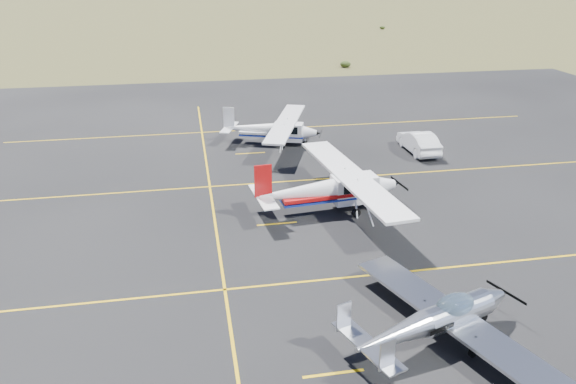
{
  "coord_description": "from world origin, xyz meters",
  "views": [
    {
      "loc": [
        -6.97,
        -17.14,
        12.18
      ],
      "look_at": [
        -2.41,
        7.67,
        1.6
      ],
      "focal_mm": 35.0,
      "sensor_mm": 36.0,
      "label": 1
    }
  ],
  "objects_px": {
    "aircraft_cessna": "(330,188)",
    "aircraft_plain": "(272,129)",
    "sedan": "(419,142)",
    "aircraft_low_wing": "(439,319)"
  },
  "relations": [
    {
      "from": "aircraft_low_wing",
      "to": "sedan",
      "type": "xyz_separation_m",
      "value": [
        7.31,
        19.29,
        -0.21
      ]
    },
    {
      "from": "aircraft_low_wing",
      "to": "aircraft_cessna",
      "type": "distance_m",
      "value": 11.14
    },
    {
      "from": "aircraft_low_wing",
      "to": "aircraft_plain",
      "type": "distance_m",
      "value": 22.9
    },
    {
      "from": "aircraft_low_wing",
      "to": "sedan",
      "type": "height_order",
      "value": "aircraft_low_wing"
    },
    {
      "from": "aircraft_cessna",
      "to": "aircraft_plain",
      "type": "xyz_separation_m",
      "value": [
        -1.19,
        11.7,
        -0.17
      ]
    },
    {
      "from": "aircraft_low_wing",
      "to": "aircraft_cessna",
      "type": "relative_size",
      "value": 0.78
    },
    {
      "from": "sedan",
      "to": "aircraft_low_wing",
      "type": "bearing_deg",
      "value": 69.17
    },
    {
      "from": "aircraft_cessna",
      "to": "aircraft_plain",
      "type": "relative_size",
      "value": 1.17
    },
    {
      "from": "aircraft_low_wing",
      "to": "aircraft_plain",
      "type": "relative_size",
      "value": 0.91
    },
    {
      "from": "aircraft_low_wing",
      "to": "aircraft_plain",
      "type": "height_order",
      "value": "aircraft_plain"
    }
  ]
}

